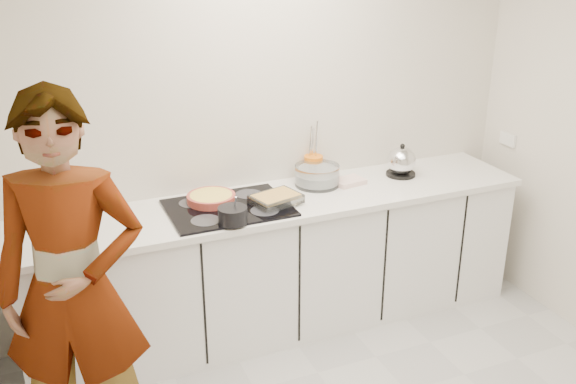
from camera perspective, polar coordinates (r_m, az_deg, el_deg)
name	(u,v)px	position (r m, az deg, el deg)	size (l,w,h in m)	color
wall_back	(262,125)	(4.14, -2.33, 5.94)	(3.60, 0.00, 2.60)	silver
base_cabinets	(281,266)	(4.19, -0.60, -6.63)	(3.20, 0.58, 0.87)	white
countertop	(281,202)	(3.99, -0.62, -0.89)	(3.24, 0.64, 0.04)	white
hob	(228,208)	(3.86, -5.33, -1.41)	(0.72, 0.54, 0.01)	black
tart_dish	(211,198)	(3.92, -6.85, -0.52)	(0.35, 0.35, 0.05)	#AC4135
saucepan	(233,215)	(3.62, -4.94, -2.06)	(0.20, 0.20, 0.16)	black
baking_dish	(276,199)	(3.88, -1.07, -0.58)	(0.33, 0.27, 0.05)	silver
mixing_bowl	(317,176)	(4.19, 2.61, 1.42)	(0.38, 0.38, 0.14)	silver
tea_towel	(349,181)	(4.24, 5.43, 0.94)	(0.20, 0.14, 0.03)	white
kettle	(401,162)	(4.41, 10.05, 2.63)	(0.24, 0.24, 0.23)	black
utensil_crock	(313,167)	(4.31, 2.27, 2.23)	(0.13, 0.13, 0.16)	orange
cook	(73,290)	(3.11, -18.57, -8.26)	(0.68, 0.45, 1.87)	white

